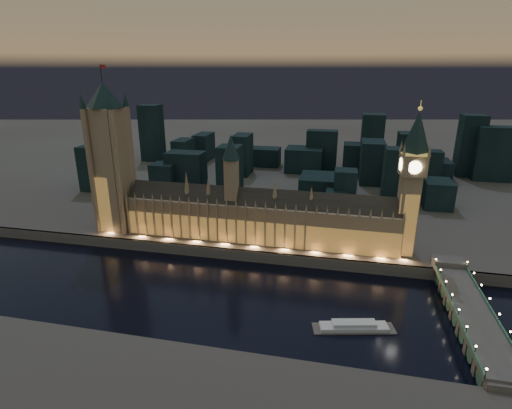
% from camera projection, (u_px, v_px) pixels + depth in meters
% --- Properties ---
extents(ground_plane, '(2000.00, 2000.00, 0.00)m').
position_uv_depth(ground_plane, '(229.00, 290.00, 246.37)').
color(ground_plane, black).
rests_on(ground_plane, ground).
extents(north_bank, '(2000.00, 960.00, 8.00)m').
position_uv_depth(north_bank, '(308.00, 141.00, 725.83)').
color(north_bank, '#493A3A').
rests_on(north_bank, ground).
extents(embankment_wall, '(2000.00, 2.50, 8.00)m').
position_uv_depth(embankment_wall, '(245.00, 256.00, 282.98)').
color(embankment_wall, '#504754').
rests_on(embankment_wall, ground).
extents(palace_of_westminster, '(202.00, 23.34, 78.00)m').
position_uv_depth(palace_of_westminster, '(257.00, 216.00, 294.03)').
color(palace_of_westminster, '#896D58').
rests_on(palace_of_westminster, north_bank).
extents(victoria_tower, '(31.68, 31.68, 124.61)m').
position_uv_depth(victoria_tower, '(110.00, 152.00, 303.10)').
color(victoria_tower, '#896D58').
rests_on(victoria_tower, north_bank).
extents(elizabeth_tower, '(18.00, 18.00, 103.21)m').
position_uv_depth(elizabeth_tower, '(412.00, 172.00, 260.73)').
color(elizabeth_tower, '#896D58').
rests_on(elizabeth_tower, north_bank).
extents(westminster_bridge, '(19.46, 113.00, 15.90)m').
position_uv_depth(westminster_bridge, '(468.00, 312.00, 214.19)').
color(westminster_bridge, '#504754').
rests_on(westminster_bridge, ground).
extents(river_boat, '(44.08, 19.30, 4.50)m').
position_uv_depth(river_boat, '(354.00, 327.00, 209.19)').
color(river_boat, '#504754').
rests_on(river_boat, ground).
extents(city_backdrop, '(479.47, 215.63, 75.38)m').
position_uv_depth(city_backdrop, '(317.00, 160.00, 456.99)').
color(city_backdrop, black).
rests_on(city_backdrop, north_bank).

